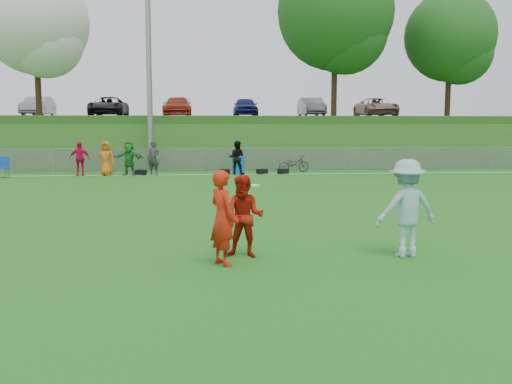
{
  "coord_description": "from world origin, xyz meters",
  "views": [
    {
      "loc": [
        -0.11,
        -10.8,
        2.51
      ],
      "look_at": [
        0.92,
        0.5,
        1.16
      ],
      "focal_mm": 40.0,
      "sensor_mm": 36.0,
      "label": 1
    }
  ],
  "objects": [
    {
      "name": "berm",
      "position": [
        0.0,
        31.0,
        1.5
      ],
      "size": [
        120.0,
        18.0,
        3.0
      ],
      "primitive_type": "cube",
      "color": "#1C5217",
      "rests_on": "ground"
    },
    {
      "name": "ground",
      "position": [
        0.0,
        0.0,
        0.0
      ],
      "size": [
        120.0,
        120.0,
        0.0
      ],
      "primitive_type": "plane",
      "color": "#245F14",
      "rests_on": "ground"
    },
    {
      "name": "player_red_center",
      "position": [
        0.64,
        -0.19,
        0.78
      ],
      "size": [
        0.9,
        0.79,
        1.57
      ],
      "primitive_type": "imported",
      "rotation": [
        0.0,
        0.0,
        -0.29
      ],
      "color": "#A5190B",
      "rests_on": "ground"
    },
    {
      "name": "player_blue",
      "position": [
        3.71,
        -0.42,
        0.93
      ],
      "size": [
        1.29,
        0.87,
        1.86
      ],
      "primitive_type": "imported",
      "rotation": [
        0.0,
        0.0,
        3.29
      ],
      "color": "#8FB6C6",
      "rests_on": "ground"
    },
    {
      "name": "recycling_bin",
      "position": [
        1.64,
        18.08,
        0.47
      ],
      "size": [
        0.68,
        0.68,
        0.94
      ],
      "primitive_type": "cylinder",
      "rotation": [
        0.0,
        0.0,
        0.09
      ],
      "color": "#1055AD",
      "rests_on": "ground"
    },
    {
      "name": "sideline_far",
      "position": [
        0.0,
        18.0,
        0.01
      ],
      "size": [
        60.0,
        0.1,
        0.01
      ],
      "primitive_type": "cube",
      "color": "white",
      "rests_on": "ground"
    },
    {
      "name": "fence",
      "position": [
        0.0,
        20.0,
        0.65
      ],
      "size": [
        58.0,
        0.06,
        1.3
      ],
      "color": "gray",
      "rests_on": "ground"
    },
    {
      "name": "camp_chair",
      "position": [
        -9.7,
        17.25,
        0.29
      ],
      "size": [
        0.58,
        0.59,
        1.0
      ],
      "rotation": [
        0.0,
        0.0,
        0.05
      ],
      "color": "#0E44A0",
      "rests_on": "ground"
    },
    {
      "name": "gear_bags",
      "position": [
        1.11,
        18.1,
        0.13
      ],
      "size": [
        7.8,
        0.43,
        0.26
      ],
      "color": "black",
      "rests_on": "ground"
    },
    {
      "name": "tree_green_far",
      "position": [
        16.16,
        25.92,
        7.96
      ],
      "size": [
        5.88,
        5.88,
        8.19
      ],
      "color": "black",
      "rests_on": "berm"
    },
    {
      "name": "spectator_row",
      "position": [
        -3.14,
        18.0,
        0.85
      ],
      "size": [
        8.78,
        0.89,
        1.69
      ],
      "color": "#CD0E3E",
      "rests_on": "ground"
    },
    {
      "name": "light_pole",
      "position": [
        -3.0,
        20.8,
        6.71
      ],
      "size": [
        1.2,
        0.4,
        12.15
      ],
      "color": "gray",
      "rests_on": "ground"
    },
    {
      "name": "bicycle",
      "position": [
        4.64,
        19.0,
        0.46
      ],
      "size": [
        1.86,
        1.15,
        0.92
      ],
      "primitive_type": "imported",
      "rotation": [
        0.0,
        0.0,
        1.9
      ],
      "color": "#2D2D30",
      "rests_on": "ground"
    },
    {
      "name": "parking_lot",
      "position": [
        0.0,
        33.0,
        3.05
      ],
      "size": [
        120.0,
        12.0,
        0.1
      ],
      "primitive_type": "cube",
      "color": "black",
      "rests_on": "berm"
    },
    {
      "name": "player_red_left",
      "position": [
        0.21,
        -0.74,
        0.85
      ],
      "size": [
        0.67,
        0.74,
        1.71
      ],
      "primitive_type": "imported",
      "rotation": [
        0.0,
        0.0,
        2.1
      ],
      "color": "red",
      "rests_on": "ground"
    },
    {
      "name": "tree_green_near",
      "position": [
        8.16,
        24.42,
        9.03
      ],
      "size": [
        7.14,
        7.14,
        9.95
      ],
      "color": "black",
      "rests_on": "berm"
    },
    {
      "name": "frisbee",
      "position": [
        0.98,
        1.54,
        1.19
      ],
      "size": [
        0.26,
        0.26,
        0.02
      ],
      "color": "white",
      "rests_on": "ground"
    },
    {
      "name": "car_row",
      "position": [
        -1.17,
        32.0,
        3.82
      ],
      "size": [
        32.04,
        5.18,
        1.44
      ],
      "color": "silver",
      "rests_on": "parking_lot"
    },
    {
      "name": "tree_white_flowering",
      "position": [
        -9.84,
        24.92,
        8.32
      ],
      "size": [
        6.3,
        6.3,
        8.78
      ],
      "color": "black",
      "rests_on": "berm"
    }
  ]
}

